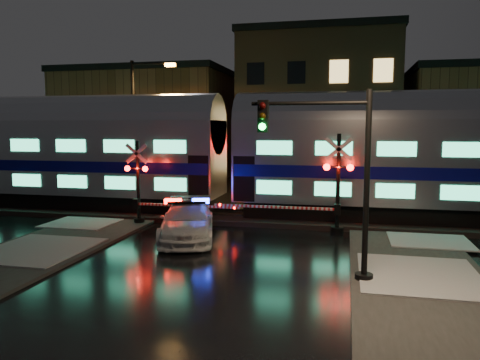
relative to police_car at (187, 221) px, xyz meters
name	(u,v)px	position (x,y,z in m)	size (l,w,h in m)	color
ground	(232,243)	(1.93, -0.24, -0.75)	(120.00, 120.00, 0.00)	black
ballast	(256,216)	(1.93, 4.76, -0.63)	(90.00, 4.20, 0.24)	black
sidewalk_right	(438,317)	(8.43, -6.24, -0.69)	(4.00, 20.00, 0.12)	#2D2D2D
building_left	(150,127)	(-11.07, 21.76, 3.75)	(14.00, 10.00, 9.00)	brown
building_mid	(320,112)	(3.93, 22.26, 5.00)	(12.00, 11.00, 11.50)	brown
train	(229,150)	(0.54, 4.76, 2.64)	(51.00, 3.12, 5.92)	black
police_car	(187,221)	(0.00, 0.00, 0.00)	(3.40, 5.46, 1.64)	white
crossing_signal_right	(329,193)	(5.55, 2.07, 1.01)	(5.99, 0.67, 4.24)	black
crossing_signal_left	(145,191)	(-2.75, 2.07, 0.86)	(5.50, 0.64, 3.89)	black
traffic_light	(335,182)	(5.93, -3.99, 2.22)	(3.61, 0.67, 5.58)	black
streetlight	(138,121)	(-6.16, 8.76, 4.13)	(2.83, 0.30, 8.45)	black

